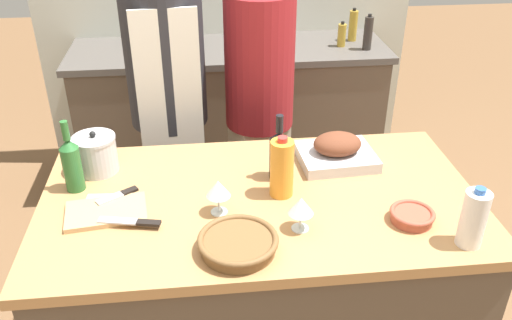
# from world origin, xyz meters

# --- Properties ---
(kitchen_island) EXTENTS (1.58, 0.86, 0.93)m
(kitchen_island) POSITION_xyz_m (0.00, 0.00, 0.47)
(kitchen_island) COLOR brown
(kitchen_island) RESTS_ON ground_plane
(back_counter) EXTENTS (1.98, 0.60, 0.93)m
(back_counter) POSITION_xyz_m (0.00, 1.66, 0.47)
(back_counter) COLOR brown
(back_counter) RESTS_ON ground_plane
(roasting_pan) EXTENTS (0.31, 0.26, 0.12)m
(roasting_pan) POSITION_xyz_m (0.33, 0.22, 0.98)
(roasting_pan) COLOR #BCBCC1
(roasting_pan) RESTS_ON kitchen_island
(wicker_basket) EXTENTS (0.26, 0.26, 0.05)m
(wicker_basket) POSITION_xyz_m (-0.10, -0.29, 0.96)
(wicker_basket) COLOR brown
(wicker_basket) RESTS_ON kitchen_island
(cutting_board) EXTENTS (0.29, 0.20, 0.02)m
(cutting_board) POSITION_xyz_m (-0.54, -0.05, 0.94)
(cutting_board) COLOR tan
(cutting_board) RESTS_ON kitchen_island
(stock_pot) EXTENTS (0.16, 0.16, 0.17)m
(stock_pot) POSITION_xyz_m (-0.61, 0.25, 1.00)
(stock_pot) COLOR #B7B7BC
(stock_pot) RESTS_ON kitchen_island
(mixing_bowl) EXTENTS (0.15, 0.15, 0.04)m
(mixing_bowl) POSITION_xyz_m (0.49, -0.20, 0.95)
(mixing_bowl) COLOR #A84C38
(mixing_bowl) RESTS_ON kitchen_island
(juice_jug) EXTENTS (0.08, 0.08, 0.23)m
(juice_jug) POSITION_xyz_m (0.08, 0.01, 1.04)
(juice_jug) COLOR orange
(juice_jug) RESTS_ON kitchen_island
(milk_jug) EXTENTS (0.08, 0.08, 0.21)m
(milk_jug) POSITION_xyz_m (0.63, -0.33, 1.03)
(milk_jug) COLOR white
(milk_jug) RESTS_ON kitchen_island
(wine_bottle_green) EXTENTS (0.07, 0.07, 0.28)m
(wine_bottle_green) POSITION_xyz_m (-0.67, 0.13, 1.04)
(wine_bottle_green) COLOR #28662D
(wine_bottle_green) RESTS_ON kitchen_island
(wine_bottle_dark) EXTENTS (0.07, 0.07, 0.26)m
(wine_bottle_dark) POSITION_xyz_m (0.09, 0.13, 1.03)
(wine_bottle_dark) COLOR black
(wine_bottle_dark) RESTS_ON kitchen_island
(wine_glass_left) EXTENTS (0.08, 0.08, 0.12)m
(wine_glass_left) POSITION_xyz_m (0.11, -0.20, 1.02)
(wine_glass_left) COLOR silver
(wine_glass_left) RESTS_ON kitchen_island
(wine_glass_right) EXTENTS (0.08, 0.08, 0.13)m
(wine_glass_right) POSITION_xyz_m (-0.15, -0.08, 1.02)
(wine_glass_right) COLOR silver
(wine_glass_right) RESTS_ON kitchen_island
(knife_chef) EXTENTS (0.21, 0.07, 0.01)m
(knife_chef) POSITION_xyz_m (-0.44, -0.13, 0.95)
(knife_chef) COLOR #B7B7BC
(knife_chef) RESTS_ON cutting_board
(knife_paring) EXTENTS (0.15, 0.11, 0.01)m
(knife_paring) POSITION_xyz_m (-0.50, 0.04, 0.95)
(knife_paring) COLOR #B7B7BC
(knife_paring) RESTS_ON cutting_board
(knife_bread) EXTENTS (0.18, 0.04, 0.01)m
(knife_bread) POSITION_xyz_m (-0.53, 0.06, 0.93)
(knife_bread) COLOR #B7B7BC
(knife_bread) RESTS_ON kitchen_island
(stand_mixer) EXTENTS (0.18, 0.14, 0.34)m
(stand_mixer) POSITION_xyz_m (-0.31, 1.58, 1.07)
(stand_mixer) COLOR #333842
(stand_mixer) RESTS_ON back_counter
(condiment_bottle_tall) EXTENTS (0.05, 0.05, 0.16)m
(condiment_bottle_tall) POSITION_xyz_m (0.70, 1.61, 1.00)
(condiment_bottle_tall) COLOR #B28E2D
(condiment_bottle_tall) RESTS_ON back_counter
(condiment_bottle_short) EXTENTS (0.05, 0.05, 0.21)m
(condiment_bottle_short) POSITION_xyz_m (0.80, 1.72, 1.03)
(condiment_bottle_short) COLOR #B28E2D
(condiment_bottle_short) RESTS_ON back_counter
(condiment_bottle_extra) EXTENTS (0.05, 0.05, 0.22)m
(condiment_bottle_extra) POSITION_xyz_m (0.84, 1.54, 1.03)
(condiment_bottle_extra) COLOR #332D28
(condiment_bottle_extra) RESTS_ON back_counter
(person_cook_aproned) EXTENTS (0.37, 0.39, 1.75)m
(person_cook_aproned) POSITION_xyz_m (-0.35, 0.85, 0.97)
(person_cook_aproned) COLOR beige
(person_cook_aproned) RESTS_ON ground_plane
(person_cook_guest) EXTENTS (0.34, 0.34, 1.64)m
(person_cook_guest) POSITION_xyz_m (0.10, 0.88, 0.91)
(person_cook_guest) COLOR beige
(person_cook_guest) RESTS_ON ground_plane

